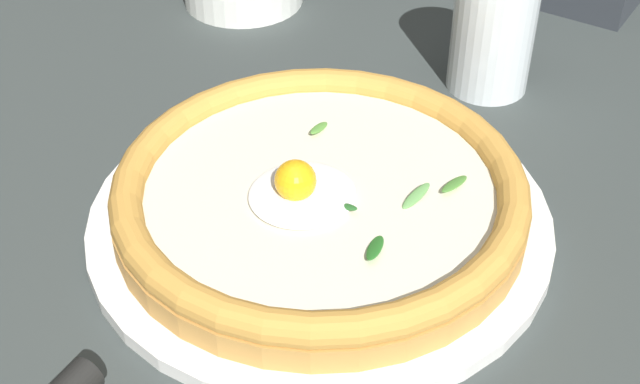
% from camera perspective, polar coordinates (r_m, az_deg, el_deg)
% --- Properties ---
extents(ground_plane, '(2.40, 2.40, 0.03)m').
position_cam_1_polar(ground_plane, '(0.66, -4.12, -3.93)').
color(ground_plane, '#373F3D').
rests_on(ground_plane, ground).
extents(pizza_plate, '(0.34, 0.34, 0.01)m').
position_cam_1_polar(pizza_plate, '(0.65, -0.00, -1.77)').
color(pizza_plate, white).
rests_on(pizza_plate, ground).
extents(pizza, '(0.30, 0.30, 0.05)m').
position_cam_1_polar(pizza, '(0.64, -0.02, -0.07)').
color(pizza, '#C78F45').
rests_on(pizza, pizza_plate).
extents(drinking_glass, '(0.07, 0.07, 0.12)m').
position_cam_1_polar(drinking_glass, '(0.80, 11.08, 9.85)').
color(drinking_glass, silver).
rests_on(drinking_glass, ground).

